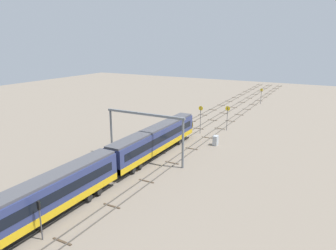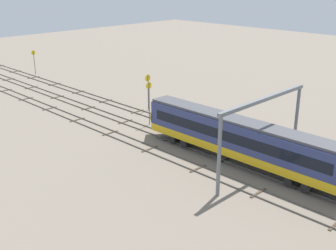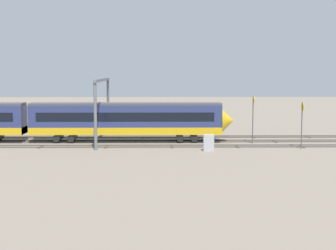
{
  "view_description": "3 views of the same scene",
  "coord_description": "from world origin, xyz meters",
  "px_view_note": "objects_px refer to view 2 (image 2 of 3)",
  "views": [
    {
      "loc": [
        -49.26,
        -25.89,
        19.01
      ],
      "look_at": [
        1.85,
        1.7,
        3.33
      ],
      "focal_mm": 33.26,
      "sensor_mm": 36.0,
      "label": 1
    },
    {
      "loc": [
        -29.86,
        34.9,
        19.29
      ],
      "look_at": [
        4.16,
        0.72,
        2.02
      ],
      "focal_mm": 45.29,
      "sensor_mm": 36.0,
      "label": 2
    },
    {
      "loc": [
        -1.18,
        -63.36,
        9.12
      ],
      "look_at": [
        -0.36,
        1.08,
        2.02
      ],
      "focal_mm": 53.98,
      "sensor_mm": 36.0,
      "label": 3
    }
  ],
  "objects_px": {
    "speed_sign_far_trackside": "(34,59)",
    "relay_cabinet": "(210,119)",
    "speed_sign_near_foreground": "(149,97)",
    "speed_sign_mid_trackside": "(148,87)",
    "overhead_gantry": "(263,119)"
  },
  "relations": [
    {
      "from": "speed_sign_near_foreground",
      "to": "speed_sign_mid_trackside",
      "type": "height_order",
      "value": "speed_sign_near_foreground"
    },
    {
      "from": "speed_sign_far_trackside",
      "to": "relay_cabinet",
      "type": "height_order",
      "value": "speed_sign_far_trackside"
    },
    {
      "from": "speed_sign_near_foreground",
      "to": "relay_cabinet",
      "type": "height_order",
      "value": "speed_sign_near_foreground"
    },
    {
      "from": "speed_sign_mid_trackside",
      "to": "relay_cabinet",
      "type": "height_order",
      "value": "speed_sign_mid_trackside"
    },
    {
      "from": "speed_sign_far_trackside",
      "to": "relay_cabinet",
      "type": "bearing_deg",
      "value": -178.28
    },
    {
      "from": "speed_sign_near_foreground",
      "to": "speed_sign_mid_trackside",
      "type": "relative_size",
      "value": 1.09
    },
    {
      "from": "overhead_gantry",
      "to": "relay_cabinet",
      "type": "height_order",
      "value": "overhead_gantry"
    },
    {
      "from": "overhead_gantry",
      "to": "speed_sign_far_trackside",
      "type": "relative_size",
      "value": 2.93
    },
    {
      "from": "speed_sign_near_foreground",
      "to": "speed_sign_mid_trackside",
      "type": "distance_m",
      "value": 6.49
    },
    {
      "from": "speed_sign_near_foreground",
      "to": "speed_sign_mid_trackside",
      "type": "xyz_separation_m",
      "value": [
        4.87,
        -4.28,
        -0.22
      ]
    },
    {
      "from": "speed_sign_mid_trackside",
      "to": "relay_cabinet",
      "type": "bearing_deg",
      "value": -172.98
    },
    {
      "from": "overhead_gantry",
      "to": "relay_cabinet",
      "type": "distance_m",
      "value": 15.64
    },
    {
      "from": "overhead_gantry",
      "to": "speed_sign_far_trackside",
      "type": "height_order",
      "value": "overhead_gantry"
    },
    {
      "from": "speed_sign_mid_trackside",
      "to": "speed_sign_far_trackside",
      "type": "bearing_deg",
      "value": 0.01
    },
    {
      "from": "speed_sign_far_trackside",
      "to": "overhead_gantry",
      "type": "bearing_deg",
      "value": 173.81
    }
  ]
}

